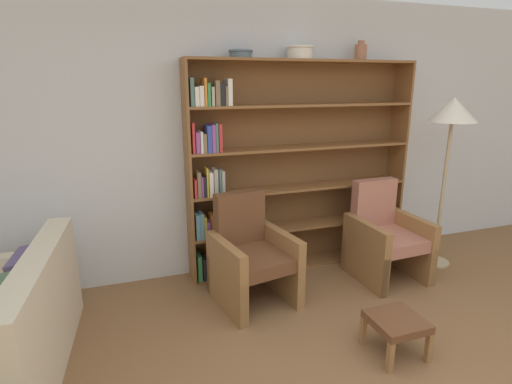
# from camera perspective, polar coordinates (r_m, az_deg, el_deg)

# --- Properties ---
(wall_back) EXTENTS (12.00, 0.06, 2.75)m
(wall_back) POSITION_cam_1_polar(r_m,az_deg,el_deg) (4.20, 2.99, 7.73)
(wall_back) COLOR silver
(wall_back) RESTS_ON ground
(bookshelf) EXTENTS (2.37, 0.30, 2.15)m
(bookshelf) POSITION_cam_1_polar(r_m,az_deg,el_deg) (4.11, 3.68, 2.89)
(bookshelf) COLOR brown
(bookshelf) RESTS_ON ground
(bowl_cream) EXTENTS (0.23, 0.23, 0.07)m
(bowl_cream) POSITION_cam_1_polar(r_m,az_deg,el_deg) (3.85, -2.21, 19.20)
(bowl_cream) COLOR slate
(bowl_cream) RESTS_ON bookshelf
(bowl_olive) EXTENTS (0.26, 0.26, 0.12)m
(bowl_olive) POSITION_cam_1_polar(r_m,az_deg,el_deg) (4.06, 6.29, 19.30)
(bowl_olive) COLOR silver
(bowl_olive) RESTS_ON bookshelf
(vase_tall) EXTENTS (0.12, 0.12, 0.19)m
(vase_tall) POSITION_cam_1_polar(r_m,az_deg,el_deg) (4.38, 14.71, 18.81)
(vase_tall) COLOR #A36647
(vase_tall) RESTS_ON bookshelf
(couch) EXTENTS (0.97, 1.64, 0.85)m
(couch) POSITION_cam_1_polar(r_m,az_deg,el_deg) (3.30, -32.72, -17.09)
(couch) COLOR beige
(couch) RESTS_ON ground
(armchair_leather) EXTENTS (0.75, 0.79, 0.97)m
(armchair_leather) POSITION_cam_1_polar(r_m,az_deg,el_deg) (3.65, -0.69, -9.18)
(armchair_leather) COLOR olive
(armchair_leather) RESTS_ON ground
(armchair_cushioned) EXTENTS (0.67, 0.71, 0.97)m
(armchair_cushioned) POSITION_cam_1_polar(r_m,az_deg,el_deg) (4.28, 17.94, -6.14)
(armchair_cushioned) COLOR olive
(armchair_cushioned) RESTS_ON ground
(floor_lamp) EXTENTS (0.47, 0.47, 1.79)m
(floor_lamp) POSITION_cam_1_polar(r_m,az_deg,el_deg) (4.54, 26.24, 9.43)
(floor_lamp) COLOR tan
(floor_lamp) RESTS_ON ground
(footstool) EXTENTS (0.37, 0.37, 0.29)m
(footstool) POSITION_cam_1_polar(r_m,az_deg,el_deg) (3.23, 19.42, -17.38)
(footstool) COLOR olive
(footstool) RESTS_ON ground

